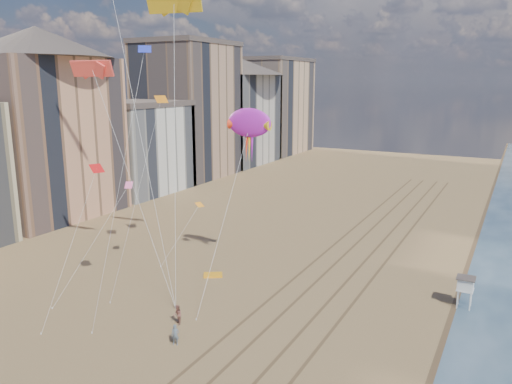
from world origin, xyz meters
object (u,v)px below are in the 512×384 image
at_px(kite_flyer_b, 178,315).
at_px(grounded_kite, 213,275).
at_px(show_kite, 249,123).
at_px(kite_flyer_a, 175,335).
at_px(lifeguard_stand, 466,284).

bearing_deg(kite_flyer_b, grounded_kite, 147.75).
height_order(show_kite, kite_flyer_a, show_kite).
relative_size(lifeguard_stand, show_kite, 0.15).
height_order(show_kite, kite_flyer_b, show_kite).
bearing_deg(kite_flyer_a, lifeguard_stand, 22.69).
relative_size(lifeguard_stand, grounded_kite, 1.49).
xyz_separation_m(lifeguard_stand, kite_flyer_b, (-21.44, -15.25, -1.39)).
height_order(grounded_kite, show_kite, show_kite).
distance_m(grounded_kite, show_kite, 16.78).
bearing_deg(kite_flyer_b, kite_flyer_a, -15.74).
distance_m(lifeguard_stand, grounded_kite, 25.25).
xyz_separation_m(grounded_kite, kite_flyer_a, (5.19, -13.52, 0.75)).
height_order(kite_flyer_a, kite_flyer_b, kite_flyer_b).
bearing_deg(lifeguard_stand, kite_flyer_b, -144.57).
distance_m(kite_flyer_a, kite_flyer_b, 3.40).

